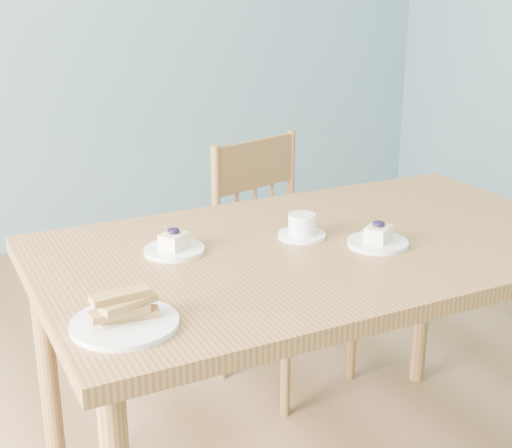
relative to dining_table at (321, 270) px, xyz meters
name	(u,v)px	position (x,y,z in m)	size (l,w,h in m)	color
dining_table	(321,270)	(0.00, 0.00, 0.00)	(1.42, 0.83, 0.75)	olive
dining_chair	(280,262)	(0.22, 0.59, -0.24)	(0.48, 0.47, 0.86)	olive
cheesecake_plate_near	(378,239)	(0.11, -0.08, 0.09)	(0.15, 0.15, 0.06)	white
cheesecake_plate_far	(174,246)	(-0.35, 0.11, 0.09)	(0.15, 0.15, 0.06)	white
coffee_cup	(302,227)	(-0.02, 0.06, 0.10)	(0.12, 0.12, 0.06)	white
biscotti_plate	(124,317)	(-0.58, -0.21, 0.10)	(0.21, 0.21, 0.07)	white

